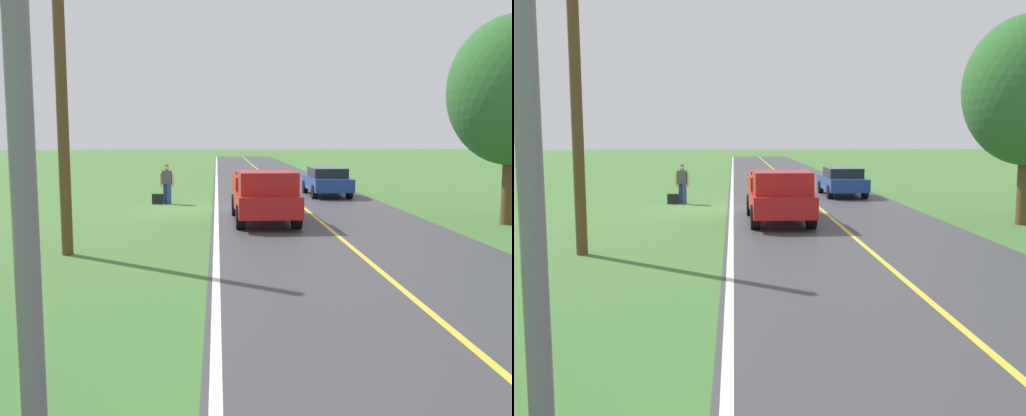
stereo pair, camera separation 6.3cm
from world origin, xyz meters
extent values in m
plane|color=#427033|center=(0.00, 0.00, 0.00)|extent=(200.00, 200.00, 0.00)
cube|color=#3D3D42|center=(-4.76, 0.00, 0.00)|extent=(7.61, 120.00, 0.00)
cube|color=silver|center=(-1.14, 0.00, 0.01)|extent=(0.16, 117.60, 0.00)
cube|color=gold|center=(-4.76, 0.00, 0.01)|extent=(0.14, 117.60, 0.00)
cylinder|color=navy|center=(0.91, -1.56, 0.44)|extent=(0.18, 0.18, 0.88)
cylinder|color=navy|center=(1.11, -1.82, 0.44)|extent=(0.18, 0.18, 0.88)
cube|color=#3F3F47|center=(1.01, -1.69, 1.17)|extent=(0.42, 0.30, 0.58)
sphere|color=tan|center=(1.01, -1.69, 1.57)|extent=(0.23, 0.23, 0.23)
sphere|color=#4C564C|center=(1.01, -1.69, 1.65)|extent=(0.20, 0.20, 0.20)
cube|color=#234C2D|center=(0.99, -1.89, 1.20)|extent=(0.34, 0.23, 0.44)
cylinder|color=tan|center=(0.75, -1.64, 1.06)|extent=(0.10, 0.10, 0.58)
cylinder|color=tan|center=(1.27, -1.69, 1.06)|extent=(0.10, 0.10, 0.58)
cube|color=black|center=(1.43, -1.68, 0.22)|extent=(0.48, 0.24, 0.44)
cube|color=#B21919|center=(-2.79, 3.77, 0.75)|extent=(2.08, 5.43, 0.70)
cube|color=#B21919|center=(-2.81, 4.96, 1.46)|extent=(1.87, 2.19, 0.72)
cube|color=black|center=(-2.81, 4.96, 1.53)|extent=(1.70, 1.32, 0.43)
cube|color=#B21919|center=(-3.71, 2.68, 1.33)|extent=(0.14, 3.03, 0.45)
cube|color=#B21919|center=(-1.83, 2.71, 1.33)|extent=(0.14, 3.03, 0.45)
cube|color=#B21919|center=(-2.75, 1.18, 1.33)|extent=(1.84, 0.13, 0.45)
cylinder|color=black|center=(-3.72, 5.51, 0.40)|extent=(0.31, 0.80, 0.80)
cylinder|color=black|center=(-1.92, 5.54, 0.40)|extent=(0.31, 0.80, 0.80)
cylinder|color=black|center=(-3.67, 2.21, 0.40)|extent=(0.31, 0.80, 0.80)
cylinder|color=black|center=(-1.87, 2.24, 0.40)|extent=(0.31, 0.80, 0.80)
cylinder|color=slate|center=(0.02, 20.50, 2.60)|extent=(0.16, 0.16, 5.20)
cylinder|color=brown|center=(-10.93, 5.11, 1.32)|extent=(0.46, 0.46, 2.63)
cube|color=navy|center=(-6.60, -4.77, 0.64)|extent=(1.88, 4.41, 0.62)
cube|color=black|center=(-6.60, -4.57, 1.18)|extent=(1.64, 2.39, 0.46)
cylinder|color=black|center=(-5.75, -6.17, 0.33)|extent=(0.24, 0.66, 0.66)
cylinder|color=black|center=(-7.44, -6.18, 0.33)|extent=(0.24, 0.66, 0.66)
cylinder|color=black|center=(-5.77, -3.37, 0.33)|extent=(0.24, 0.66, 0.66)
cylinder|color=black|center=(-7.46, -3.38, 0.33)|extent=(0.24, 0.66, 0.66)
cylinder|color=brown|center=(2.60, 9.30, 3.60)|extent=(0.28, 0.28, 7.20)
camera|label=1|loc=(-1.17, 24.21, 2.99)|focal=41.44mm
camera|label=2|loc=(-1.23, 24.22, 2.99)|focal=41.44mm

